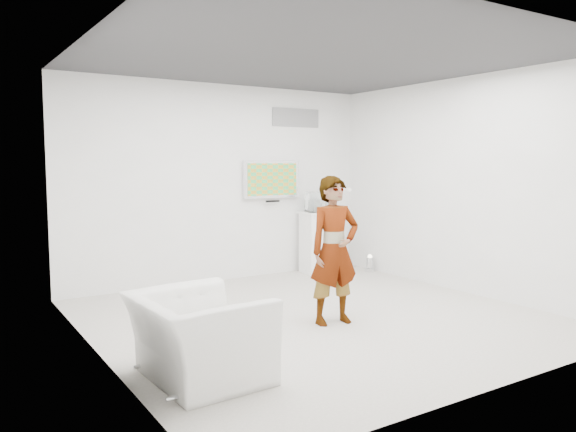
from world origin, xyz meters
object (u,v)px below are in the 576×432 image
object	(u,v)px
tv	(271,179)
floor_uplight	(370,264)
person	(334,250)
armchair	(199,337)
pedestal	(317,242)

from	to	relation	value
tv	floor_uplight	bearing A→B (deg)	-24.34
person	floor_uplight	size ratio (longest dim) A/B	6.17
person	floor_uplight	world-z (taller)	person
tv	armchair	bearing A→B (deg)	-128.85
tv	armchair	xyz separation A→B (m)	(-2.79, -3.46, -1.19)
tv	person	xyz separation A→B (m)	(-0.82, -2.75, -0.71)
tv	armchair	world-z (taller)	tv
person	floor_uplight	bearing A→B (deg)	48.08
tv	person	bearing A→B (deg)	-106.59
tv	floor_uplight	size ratio (longest dim) A/B	3.69
armchair	pedestal	bearing A→B (deg)	-50.43
person	pedestal	size ratio (longest dim) A/B	1.65
person	armchair	distance (m)	2.14
floor_uplight	person	bearing A→B (deg)	-138.37
floor_uplight	pedestal	bearing A→B (deg)	152.69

